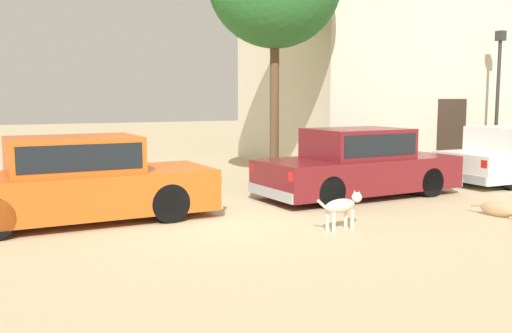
# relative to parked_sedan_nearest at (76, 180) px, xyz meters

# --- Properties ---
(ground_plane) EXTENTS (80.00, 80.00, 0.00)m
(ground_plane) POSITION_rel_parked_sedan_nearest_xyz_m (2.24, -1.05, -0.73)
(ground_plane) COLOR tan
(parked_sedan_nearest) EXTENTS (4.82, 1.84, 1.48)m
(parked_sedan_nearest) POSITION_rel_parked_sedan_nearest_xyz_m (0.00, 0.00, 0.00)
(parked_sedan_nearest) COLOR #D15619
(parked_sedan_nearest) RESTS_ON ground_plane
(parked_sedan_second) EXTENTS (4.66, 1.99, 1.48)m
(parked_sedan_second) POSITION_rel_parked_sedan_nearest_xyz_m (5.89, 0.00, -0.00)
(parked_sedan_second) COLOR maroon
(parked_sedan_second) RESTS_ON ground_plane
(apartment_block) EXTENTS (12.08, 5.86, 9.94)m
(apartment_block) POSITION_rel_parked_sedan_nearest_xyz_m (12.82, 5.41, 4.24)
(apartment_block) COLOR beige
(apartment_block) RESTS_ON ground_plane
(stray_dog_spotted) EXTENTS (1.00, 0.31, 0.62)m
(stray_dog_spotted) POSITION_rel_parked_sedan_nearest_xyz_m (3.76, -2.51, -0.33)
(stray_dog_spotted) COLOR beige
(stray_dog_spotted) RESTS_ON ground_plane
(stray_dog_tan) EXTENTS (0.37, 1.05, 0.39)m
(stray_dog_tan) POSITION_rel_parked_sedan_nearest_xyz_m (6.92, -2.95, -0.56)
(stray_dog_tan) COLOR tan
(stray_dog_tan) RESTS_ON ground_plane
(street_lamp) EXTENTS (0.22, 0.22, 4.02)m
(street_lamp) POSITION_rel_parked_sedan_nearest_xyz_m (12.00, 1.76, 1.83)
(street_lamp) COLOR #2D2B28
(street_lamp) RESTS_ON ground_plane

